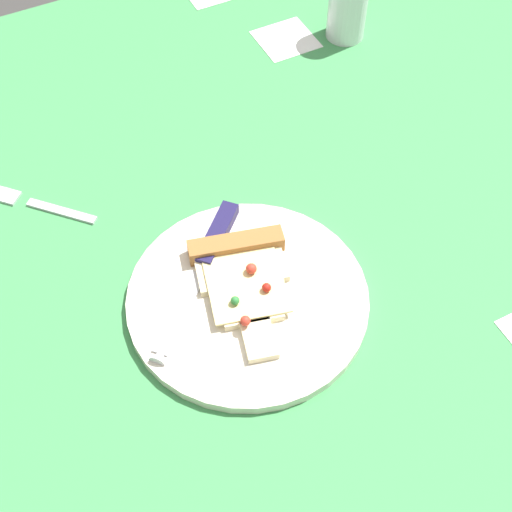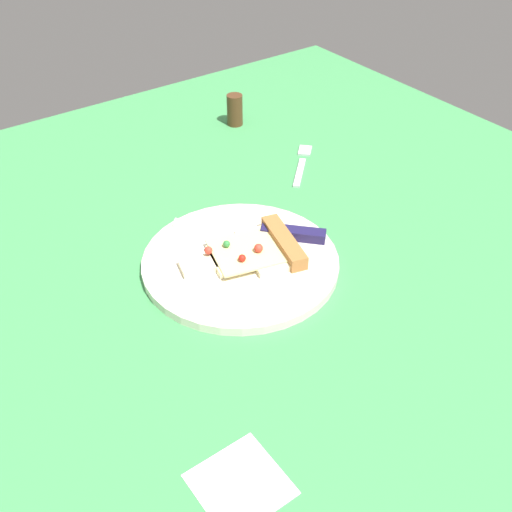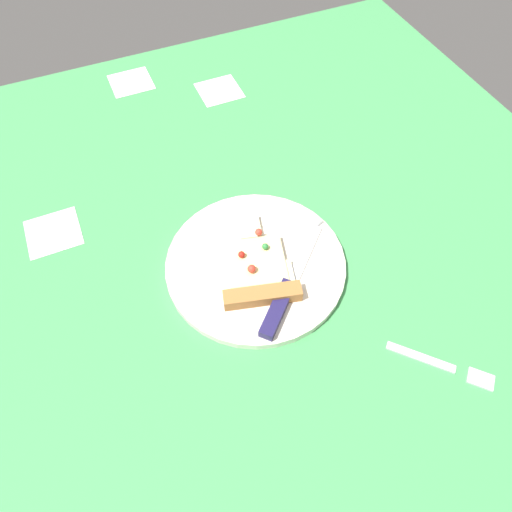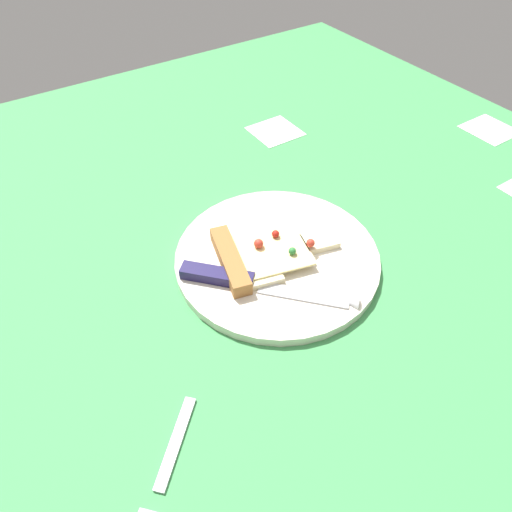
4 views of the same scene
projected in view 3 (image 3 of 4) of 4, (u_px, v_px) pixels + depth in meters
The scene contains 5 objects.
ground_plane at pixel (241, 285), 76.54cm from camera, with size 137.59×137.59×3.00cm.
plate at pixel (256, 264), 76.28cm from camera, with size 29.33×29.33×1.41cm, color silver.
pizza_slice at pixel (258, 272), 73.60cm from camera, with size 13.38×18.81×2.63cm.
knife at pixel (288, 285), 72.46cm from camera, with size 18.85×18.05×2.45cm.
fork at pixel (446, 366), 66.71cm from camera, with size 11.90×12.28×0.80cm.
Camera 3 is at (-13.52, -37.16, 64.26)cm, focal length 32.69 mm.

